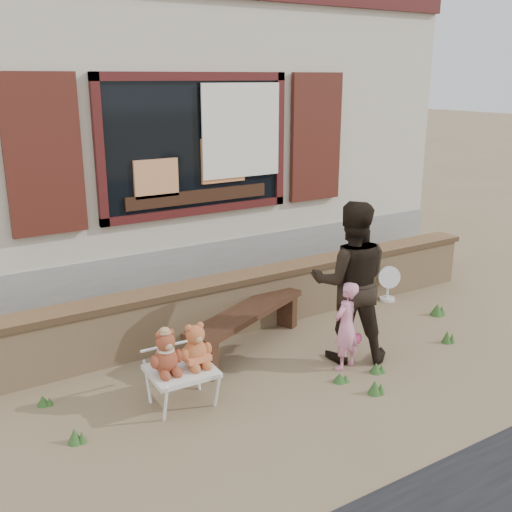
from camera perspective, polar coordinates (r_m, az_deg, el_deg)
ground at (r=6.32m, az=2.93°, el=-10.05°), size 80.00×80.00×0.00m
shopfront at (r=9.70m, az=-12.52°, el=11.33°), size 8.04×5.13×4.00m
brick_wall at (r=6.96m, az=-1.75°, el=-4.40°), size 7.10×0.36×0.67m
bench at (r=6.49m, az=-0.92°, el=-6.13°), size 1.74×1.05×0.44m
folding_chair at (r=5.47m, az=-7.12°, el=-10.92°), size 0.60×0.54×0.35m
teddy_bear_left at (r=5.32m, az=-8.62°, el=-8.95°), size 0.31×0.28×0.41m
teddy_bear_right at (r=5.41m, az=-5.83°, el=-8.35°), size 0.32×0.28×0.42m
child at (r=6.08m, az=8.61°, el=-6.59°), size 0.38×0.29×0.92m
adult at (r=6.17m, az=8.99°, el=-2.46°), size 1.03×0.98×1.68m
fan_right at (r=8.07m, az=12.45°, el=-2.53°), size 0.31×0.21×0.48m
grass_tufts at (r=6.35m, az=8.78°, el=-9.46°), size 4.81×1.55×0.15m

